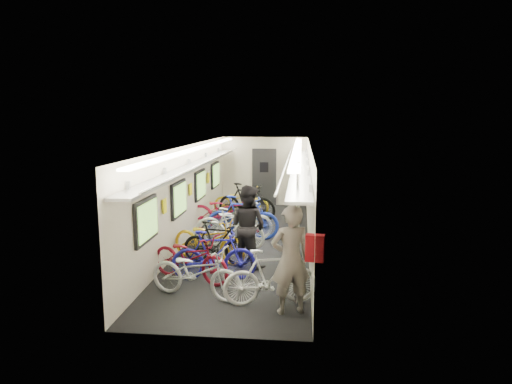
% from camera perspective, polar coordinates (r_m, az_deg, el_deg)
% --- Properties ---
extents(train_car_shell, '(10.00, 10.00, 10.00)m').
position_cam_1_polar(train_car_shell, '(11.86, -2.38, 2.43)').
color(train_car_shell, black).
rests_on(train_car_shell, ground).
extents(bicycle_0, '(1.84, 1.07, 0.91)m').
position_cam_1_polar(bicycle_0, '(7.99, -7.50, -9.90)').
color(bicycle_0, silver).
rests_on(bicycle_0, ground).
extents(bicycle_1, '(1.66, 0.65, 0.97)m').
position_cam_1_polar(bicycle_1, '(8.77, -5.27, -7.89)').
color(bicycle_1, '#1F1CA9').
rests_on(bicycle_1, ground).
extents(bicycle_2, '(1.84, 1.29, 0.92)m').
position_cam_1_polar(bicycle_2, '(8.80, -8.22, -8.08)').
color(bicycle_2, maroon).
rests_on(bicycle_2, ground).
extents(bicycle_3, '(1.59, 0.73, 0.92)m').
position_cam_1_polar(bicycle_3, '(9.68, -4.89, -6.38)').
color(bicycle_3, black).
rests_on(bicycle_3, ground).
extents(bicycle_4, '(1.92, 1.30, 0.96)m').
position_cam_1_polar(bicycle_4, '(9.92, -5.88, -5.92)').
color(bicycle_4, gold).
rests_on(bicycle_4, ground).
extents(bicycle_5, '(1.66, 0.81, 0.96)m').
position_cam_1_polar(bicycle_5, '(10.86, -2.89, -4.54)').
color(bicycle_5, silver).
rests_on(bicycle_5, ground).
extents(bicycle_6, '(2.07, 1.28, 1.02)m').
position_cam_1_polar(bicycle_6, '(11.37, -2.73, -3.73)').
color(bicycle_6, silver).
rests_on(bicycle_6, ground).
extents(bicycle_7, '(1.90, 0.61, 1.13)m').
position_cam_1_polar(bicycle_7, '(11.60, -1.71, -3.20)').
color(bicycle_7, '#1C30A9').
rests_on(bicycle_7, ground).
extents(bicycle_8, '(2.24, 1.14, 1.13)m').
position_cam_1_polar(bicycle_8, '(12.28, -3.82, -2.52)').
color(bicycle_8, maroon).
rests_on(bicycle_8, ground).
extents(bicycle_9, '(1.95, 1.08, 1.13)m').
position_cam_1_polar(bicycle_9, '(13.73, -1.20, -1.24)').
color(bicycle_9, black).
rests_on(bicycle_9, ground).
extents(bicycle_10, '(1.82, 0.77, 0.93)m').
position_cam_1_polar(bicycle_10, '(14.39, -1.86, -1.15)').
color(bicycle_10, yellow).
rests_on(bicycle_10, ground).
extents(bicycle_11, '(1.65, 0.87, 0.96)m').
position_cam_1_polar(bicycle_11, '(7.65, 1.85, -10.55)').
color(bicycle_11, silver).
rests_on(bicycle_11, ground).
extents(passenger_near, '(0.74, 0.60, 1.75)m').
position_cam_1_polar(passenger_near, '(7.23, 4.34, -8.42)').
color(passenger_near, gray).
rests_on(passenger_near, ground).
extents(passenger_mid, '(1.05, 0.99, 1.71)m').
position_cam_1_polar(passenger_mid, '(9.43, -1.00, -4.30)').
color(passenger_mid, black).
rests_on(passenger_mid, ground).
extents(backpack, '(0.28, 0.18, 0.38)m').
position_cam_1_polar(backpack, '(6.44, 7.40, -6.95)').
color(backpack, red).
rests_on(backpack, passenger_near).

